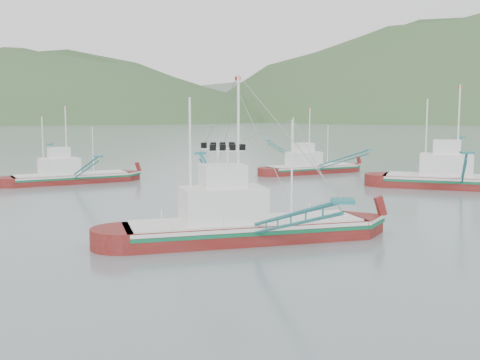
# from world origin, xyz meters

# --- Properties ---
(ground) EXTENTS (1200.00, 1200.00, 0.00)m
(ground) POSITION_xyz_m (0.00, 0.00, 0.00)
(ground) COLOR slate
(ground) RESTS_ON ground
(main_boat) EXTENTS (15.12, 25.66, 10.75)m
(main_boat) POSITION_xyz_m (0.56, 1.62, 2.15)
(main_boat) COLOR #61110E
(main_boat) RESTS_ON ground
(bg_boat_far) EXTENTS (14.87, 19.77, 8.76)m
(bg_boat_far) POSITION_xyz_m (6.45, 40.81, 1.85)
(bg_boat_far) COLOR #61110E
(bg_boat_far) RESTS_ON ground
(bg_boat_right) EXTENTS (15.79, 27.09, 11.19)m
(bg_boat_right) POSITION_xyz_m (20.74, 27.24, 2.08)
(bg_boat_right) COLOR #61110E
(bg_boat_right) RESTS_ON ground
(bg_boat_left) EXTENTS (15.39, 20.11, 8.95)m
(bg_boat_left) POSITION_xyz_m (-20.01, 28.78, 1.89)
(bg_boat_left) COLOR #61110E
(bg_boat_left) RESTS_ON ground
(headland_left) EXTENTS (448.00, 308.00, 210.00)m
(headland_left) POSITION_xyz_m (-180.00, 360.00, 0.00)
(headland_left) COLOR #34542B
(headland_left) RESTS_ON ground
(ridge_distant) EXTENTS (960.00, 400.00, 240.00)m
(ridge_distant) POSITION_xyz_m (30.00, 560.00, 0.00)
(ridge_distant) COLOR slate
(ridge_distant) RESTS_ON ground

